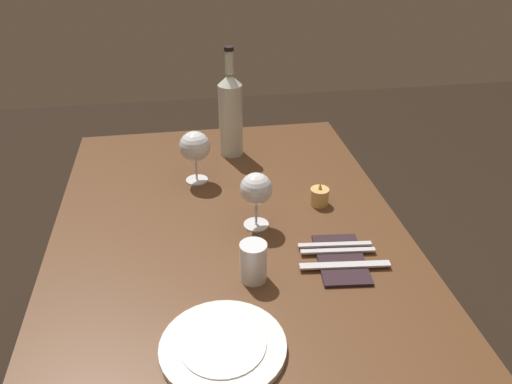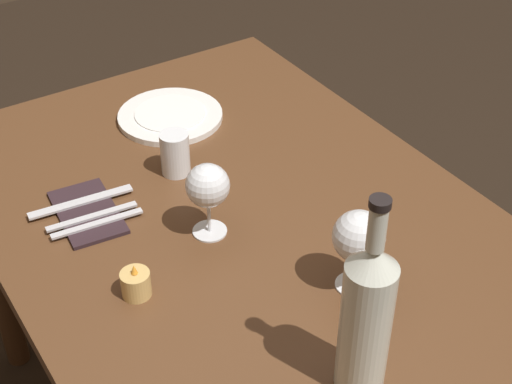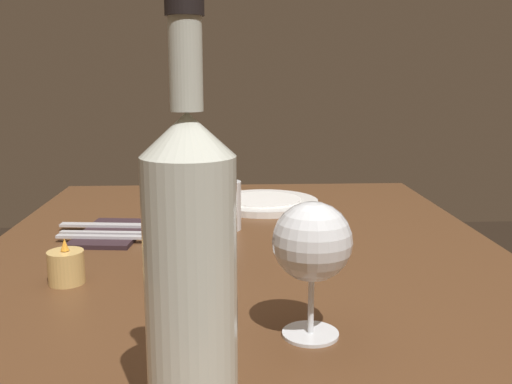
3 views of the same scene
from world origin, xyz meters
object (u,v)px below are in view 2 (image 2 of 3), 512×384
object	(u,v)px
folded_napkin	(87,212)
fork_inner	(92,217)
table_knife	(81,202)
wine_glass_right	(359,238)
fork_outer	(97,223)
water_tumbler	(175,156)
dinner_plate	(170,116)
wine_glass_left	(208,187)
wine_bottle	(366,317)
votive_candle	(136,284)

from	to	relation	value
folded_napkin	fork_inner	size ratio (longest dim) A/B	1.11
folded_napkin	table_knife	world-z (taller)	table_knife
wine_glass_right	fork_outer	distance (m)	0.51
wine_glass_right	water_tumbler	distance (m)	0.49
wine_glass_right	dinner_plate	bearing A→B (deg)	0.90
wine_glass_left	wine_glass_right	xyz separation A→B (m)	(-0.26, -0.14, 0.00)
wine_bottle	votive_candle	bearing A→B (deg)	29.70
wine_glass_left	table_knife	distance (m)	0.29
wine_glass_left	fork_outer	size ratio (longest dim) A/B	0.84
votive_candle	folded_napkin	xyz separation A→B (m)	(0.25, -0.02, -0.02)
wine_bottle	fork_outer	world-z (taller)	wine_bottle
wine_glass_left	table_knife	world-z (taller)	wine_glass_left
water_tumbler	folded_napkin	bearing A→B (deg)	98.18
wine_bottle	fork_inner	xyz separation A→B (m)	(0.58, 0.19, -0.13)
wine_bottle	dinner_plate	bearing A→B (deg)	-7.82
wine_glass_left	dinner_plate	distance (m)	0.43
wine_glass_right	wine_glass_left	bearing A→B (deg)	27.76
water_tumbler	folded_napkin	world-z (taller)	water_tumbler
votive_candle	wine_glass_left	bearing A→B (deg)	-68.12
wine_glass_right	fork_outer	bearing A→B (deg)	38.68
wine_glass_left	water_tumbler	distance (m)	0.22
wine_glass_left	wine_bottle	bearing A→B (deg)	-178.22
fork_outer	water_tumbler	bearing A→B (deg)	-69.29
water_tumbler	fork_inner	size ratio (longest dim) A/B	0.52
dinner_plate	fork_outer	distance (m)	0.41
fork_outer	fork_inner	bearing A→B (deg)	0.00
wine_glass_left	table_knife	xyz separation A→B (m)	(0.21, 0.17, -0.10)
wine_glass_left	table_knife	bearing A→B (deg)	40.01
wine_glass_right	fork_inner	xyz separation A→B (m)	(0.42, 0.31, -0.10)
water_tumbler	fork_inner	bearing A→B (deg)	104.62
wine_glass_right	water_tumbler	world-z (taller)	wine_glass_right
folded_napkin	table_knife	size ratio (longest dim) A/B	0.95
water_tumbler	fork_inner	xyz separation A→B (m)	(-0.06, 0.21, -0.03)
wine_bottle	fork_outer	xyz separation A→B (m)	(0.56, 0.19, -0.13)
water_tumbler	votive_candle	distance (m)	0.36
water_tumbler	table_knife	bearing A→B (deg)	90.17
wine_bottle	water_tumbler	size ratio (longest dim) A/B	3.76
wine_glass_right	wine_bottle	size ratio (longest dim) A/B	0.45
votive_candle	folded_napkin	world-z (taller)	votive_candle
votive_candle	table_knife	distance (m)	0.28
water_tumbler	dinner_plate	xyz separation A→B (m)	(0.20, -0.09, -0.03)
water_tumbler	dinner_plate	bearing A→B (deg)	-24.42
wine_bottle	votive_candle	xyz separation A→B (m)	(0.36, 0.20, -0.12)
water_tumbler	fork_outer	world-z (taller)	water_tumbler
water_tumbler	folded_napkin	size ratio (longest dim) A/B	0.47
dinner_plate	table_knife	size ratio (longest dim) A/B	1.15
folded_napkin	fork_outer	distance (m)	0.05
votive_candle	fork_inner	size ratio (longest dim) A/B	0.37
wine_glass_left	wine_bottle	world-z (taller)	wine_bottle
votive_candle	table_knife	world-z (taller)	votive_candle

